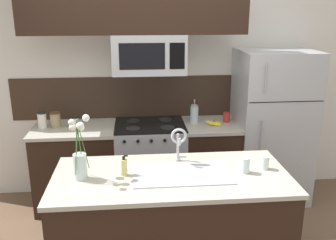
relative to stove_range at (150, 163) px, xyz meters
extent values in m
cube|color=silver|center=(0.30, 0.38, 0.84)|extent=(5.20, 0.10, 2.60)
cube|color=#332319|center=(0.00, 0.32, 0.69)|extent=(3.08, 0.01, 0.48)
cube|color=black|center=(-0.81, 0.00, -0.02)|extent=(0.86, 0.62, 0.88)
cube|color=#B2AD9E|center=(-0.81, 0.00, 0.43)|extent=(0.89, 0.65, 0.03)
cube|color=black|center=(0.67, 0.00, -0.02)|extent=(0.59, 0.62, 0.88)
cube|color=#B2AD9E|center=(0.67, 0.00, 0.43)|extent=(0.62, 0.65, 0.03)
cube|color=#A8AAAF|center=(0.00, 0.00, -0.01)|extent=(0.76, 0.62, 0.91)
cube|color=black|center=(0.00, 0.00, 0.45)|extent=(0.76, 0.62, 0.01)
cylinder|color=black|center=(-0.18, -0.14, 0.46)|extent=(0.15, 0.15, 0.01)
cylinder|color=black|center=(0.18, -0.14, 0.46)|extent=(0.15, 0.15, 0.01)
cylinder|color=black|center=(-0.18, 0.14, 0.46)|extent=(0.15, 0.15, 0.01)
cylinder|color=black|center=(0.18, 0.14, 0.46)|extent=(0.15, 0.15, 0.01)
cylinder|color=black|center=(-0.27, -0.32, 0.39)|extent=(0.03, 0.02, 0.03)
cylinder|color=black|center=(-0.14, -0.32, 0.39)|extent=(0.03, 0.02, 0.03)
cylinder|color=black|center=(0.00, -0.32, 0.39)|extent=(0.03, 0.02, 0.03)
cylinder|color=black|center=(0.14, -0.32, 0.39)|extent=(0.03, 0.02, 0.03)
cylinder|color=black|center=(0.27, -0.32, 0.39)|extent=(0.03, 0.02, 0.03)
cube|color=#A8AAAF|center=(0.00, -0.02, 1.23)|extent=(0.74, 0.40, 0.40)
cube|color=black|center=(-0.07, -0.22, 1.23)|extent=(0.45, 0.00, 0.26)
cube|color=black|center=(0.27, -0.22, 1.23)|extent=(0.15, 0.00, 0.26)
cube|color=black|center=(-0.14, -0.05, 1.73)|extent=(2.21, 0.34, 0.60)
cube|color=#A8AAAF|center=(1.37, 0.02, 0.39)|extent=(0.81, 0.72, 1.71)
cube|color=black|center=(1.37, -0.34, 0.77)|extent=(0.78, 0.00, 0.01)
cylinder|color=#99999E|center=(1.13, -0.36, 1.01)|extent=(0.01, 0.01, 0.31)
cylinder|color=#99999E|center=(1.13, -0.36, 0.26)|extent=(0.01, 0.01, 0.65)
cylinder|color=silver|center=(-1.14, 0.02, 0.53)|extent=(0.09, 0.09, 0.16)
cylinder|color=black|center=(-1.14, 0.02, 0.62)|extent=(0.09, 0.09, 0.02)
cylinder|color=#997F5B|center=(-1.01, 0.04, 0.52)|extent=(0.11, 0.11, 0.15)
cylinder|color=#4C331E|center=(-1.01, 0.04, 0.61)|extent=(0.11, 0.11, 0.02)
cylinder|color=silver|center=(-0.80, 0.01, 0.50)|extent=(0.09, 0.09, 0.10)
cylinder|color=black|center=(-0.80, 0.01, 0.56)|extent=(0.08, 0.08, 0.01)
ellipsoid|color=yellow|center=(0.69, -0.07, 0.47)|extent=(0.16, 0.14, 0.05)
ellipsoid|color=yellow|center=(0.69, -0.05, 0.47)|extent=(0.17, 0.10, 0.07)
ellipsoid|color=yellow|center=(0.70, -0.07, 0.47)|extent=(0.18, 0.06, 0.07)
ellipsoid|color=yellow|center=(0.70, -0.05, 0.47)|extent=(0.18, 0.06, 0.07)
ellipsoid|color=yellow|center=(0.71, -0.07, 0.47)|extent=(0.17, 0.10, 0.05)
ellipsoid|color=yellow|center=(0.71, -0.05, 0.47)|extent=(0.16, 0.14, 0.06)
cylinder|color=brown|center=(0.70, -0.06, 0.50)|extent=(0.02, 0.02, 0.03)
cylinder|color=silver|center=(0.50, 0.06, 0.54)|extent=(0.09, 0.09, 0.18)
cylinder|color=#A3A3AA|center=(0.50, 0.06, 0.64)|extent=(0.08, 0.08, 0.02)
cylinder|color=#A3A3AA|center=(0.50, 0.06, 0.67)|extent=(0.01, 0.01, 0.05)
sphere|color=#A3A3AA|center=(0.50, 0.06, 0.71)|extent=(0.02, 0.02, 0.02)
cylinder|color=#B22D23|center=(0.86, 0.05, 0.50)|extent=(0.08, 0.08, 0.11)
cube|color=black|center=(0.11, -1.25, -0.02)|extent=(1.80, 0.82, 0.88)
cube|color=#B2AD9E|center=(0.11, -1.25, 0.43)|extent=(1.83, 0.85, 0.03)
cube|color=#ADAFB5|center=(0.19, -1.25, 0.45)|extent=(0.76, 0.44, 0.01)
cube|color=#ADAFB5|center=(0.01, -1.25, 0.37)|extent=(0.30, 0.33, 0.15)
cube|color=#ADAFB5|center=(0.36, -1.25, 0.37)|extent=(0.30, 0.33, 0.15)
cylinder|color=#B7BABF|center=(0.19, -0.99, 0.46)|extent=(0.04, 0.04, 0.02)
cylinder|color=#B7BABF|center=(0.19, -0.99, 0.58)|extent=(0.02, 0.02, 0.22)
torus|color=#B7BABF|center=(0.19, -1.04, 0.69)|extent=(0.13, 0.02, 0.13)
cylinder|color=#B7BABF|center=(0.19, -1.10, 0.66)|extent=(0.02, 0.02, 0.06)
cube|color=#B7BABF|center=(0.22, -0.99, 0.48)|extent=(0.07, 0.01, 0.01)
cylinder|color=#DBCC75|center=(-0.25, -1.23, 0.51)|extent=(0.05, 0.05, 0.13)
cylinder|color=black|center=(-0.25, -1.23, 0.59)|extent=(0.02, 0.02, 0.02)
cube|color=black|center=(-0.24, -1.23, 0.61)|extent=(0.03, 0.01, 0.01)
cylinder|color=silver|center=(0.68, -1.27, 0.51)|extent=(0.07, 0.07, 0.12)
cylinder|color=silver|center=(0.86, -1.22, 0.50)|extent=(0.06, 0.06, 0.11)
cylinder|color=silver|center=(-0.58, -1.26, 0.55)|extent=(0.10, 0.10, 0.20)
cylinder|color=silver|center=(-0.58, -1.26, 0.48)|extent=(0.09, 0.09, 0.06)
cylinder|color=#386B2D|center=(-0.57, -1.26, 0.69)|extent=(0.03, 0.01, 0.36)
sphere|color=white|center=(-0.56, -1.27, 0.87)|extent=(0.06, 0.06, 0.06)
cylinder|color=#386B2D|center=(-0.59, -1.27, 0.68)|extent=(0.04, 0.01, 0.35)
sphere|color=white|center=(-0.61, -1.27, 0.86)|extent=(0.05, 0.05, 0.05)
cylinder|color=#386B2D|center=(-0.59, -1.30, 0.71)|extent=(0.03, 0.07, 0.40)
sphere|color=white|center=(-0.61, -1.33, 0.92)|extent=(0.05, 0.05, 0.05)
cylinder|color=#386B2D|center=(-0.55, -1.24, 0.71)|extent=(0.06, 0.05, 0.40)
sphere|color=white|center=(-0.52, -1.22, 0.91)|extent=(0.05, 0.05, 0.05)
cylinder|color=#386B2D|center=(-0.57, -1.22, 0.67)|extent=(0.02, 0.09, 0.31)
sphere|color=white|center=(-0.57, -1.18, 0.83)|extent=(0.06, 0.06, 0.06)
camera|label=1|loc=(-0.16, -3.88, 1.70)|focal=40.00mm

